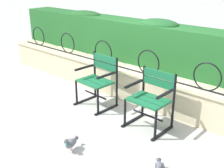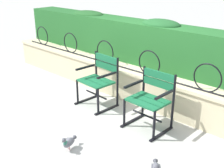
% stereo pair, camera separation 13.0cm
% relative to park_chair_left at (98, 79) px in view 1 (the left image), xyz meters
% --- Properties ---
extents(ground_plane, '(60.00, 60.00, 0.00)m').
position_rel_park_chair_left_xyz_m(ground_plane, '(0.46, -0.23, -0.46)').
color(ground_plane, '#B7B5AF').
extents(stone_wall, '(7.02, 0.41, 0.57)m').
position_rel_park_chair_left_xyz_m(stone_wall, '(0.46, 0.55, -0.17)').
color(stone_wall, beige).
rests_on(stone_wall, ground).
extents(iron_arch_fence, '(6.49, 0.02, 0.42)m').
position_rel_park_chair_left_xyz_m(iron_arch_fence, '(0.21, 0.48, 0.28)').
color(iron_arch_fence, black).
rests_on(iron_arch_fence, stone_wall).
extents(hedge_row, '(6.88, 0.55, 0.83)m').
position_rel_park_chair_left_xyz_m(hedge_row, '(0.49, 1.00, 0.50)').
color(hedge_row, '#236028').
rests_on(hedge_row, stone_wall).
extents(park_chair_left, '(0.61, 0.55, 0.86)m').
position_rel_park_chair_left_xyz_m(park_chair_left, '(0.00, 0.00, 0.00)').
color(park_chair_left, '#19663D').
rests_on(park_chair_left, ground).
extents(park_chair_right, '(0.59, 0.53, 0.84)m').
position_rel_park_chair_left_xyz_m(park_chair_right, '(1.08, -0.03, -0.01)').
color(park_chair_right, '#19663D').
rests_on(park_chair_right, ground).
extents(pigeon_near_chairs, '(0.15, 0.29, 0.22)m').
position_rel_park_chair_left_xyz_m(pigeon_near_chairs, '(0.68, -1.22, -0.35)').
color(pigeon_near_chairs, slate).
rests_on(pigeon_near_chairs, ground).
extents(pigeon_far_side, '(0.21, 0.25, 0.22)m').
position_rel_park_chair_left_xyz_m(pigeon_far_side, '(1.80, -0.89, -0.35)').
color(pigeon_far_side, '#5B5B66').
rests_on(pigeon_far_side, ground).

